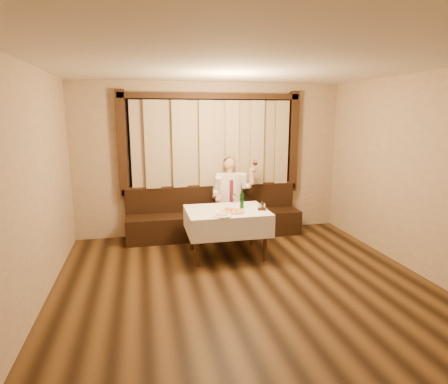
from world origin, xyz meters
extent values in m
cube|color=black|center=(0.00, 0.00, -0.01)|extent=(5.00, 6.00, 0.01)
cube|color=silver|center=(0.00, 0.00, 2.80)|extent=(5.00, 6.00, 0.01)
cube|color=tan|center=(0.00, 3.00, 1.40)|extent=(5.00, 0.01, 2.80)
cube|color=tan|center=(-2.50, 0.00, 1.40)|extent=(0.01, 6.00, 2.80)
cube|color=black|center=(0.00, 2.98, 1.70)|extent=(3.00, 0.02, 1.60)
cube|color=orange|center=(-0.70, 2.97, 1.40)|extent=(0.50, 0.01, 0.40)
cube|color=black|center=(0.00, 2.94, 0.85)|extent=(3.30, 0.12, 0.10)
cube|color=black|center=(0.00, 2.94, 2.55)|extent=(3.30, 0.12, 0.10)
cube|color=black|center=(-1.60, 2.94, 1.70)|extent=(0.16, 0.12, 1.90)
cube|color=black|center=(1.60, 2.94, 1.70)|extent=(0.16, 0.12, 1.90)
cube|color=#998662|center=(0.00, 2.88, 1.70)|extent=(2.90, 0.08, 1.55)
cube|color=black|center=(0.00, 2.68, 0.23)|extent=(3.20, 0.60, 0.45)
cube|color=black|center=(0.00, 2.92, 0.68)|extent=(3.20, 0.12, 0.45)
cube|color=black|center=(0.00, 2.92, 0.92)|extent=(3.20, 0.14, 0.04)
cylinder|color=black|center=(-0.52, 1.33, 0.35)|extent=(0.06, 0.06, 0.71)
cylinder|color=black|center=(0.52, 1.33, 0.35)|extent=(0.06, 0.06, 0.71)
cylinder|color=black|center=(-0.52, 2.07, 0.35)|extent=(0.06, 0.06, 0.71)
cylinder|color=black|center=(0.52, 2.07, 0.35)|extent=(0.06, 0.06, 0.71)
cube|color=black|center=(0.00, 1.70, 0.73)|extent=(1.20, 0.90, 0.04)
cube|color=white|center=(0.00, 1.70, 0.75)|extent=(1.26, 0.96, 0.01)
cube|color=white|center=(0.00, 1.22, 0.58)|extent=(1.26, 0.01, 0.35)
cube|color=white|center=(0.00, 2.18, 0.58)|extent=(1.26, 0.01, 0.35)
cube|color=white|center=(-0.63, 1.70, 0.58)|extent=(0.01, 0.96, 0.35)
cube|color=white|center=(0.63, 1.70, 0.58)|extent=(0.01, 0.96, 0.35)
cylinder|color=white|center=(0.07, 1.51, 0.76)|extent=(0.33, 0.33, 0.01)
cylinder|color=#C94F1E|center=(0.07, 1.51, 0.77)|extent=(0.30, 0.30, 0.01)
torus|color=tan|center=(0.07, 1.51, 0.78)|extent=(0.32, 0.32, 0.02)
sphere|color=black|center=(0.04, 1.53, 0.78)|extent=(0.02, 0.02, 0.02)
sphere|color=black|center=(0.11, 1.50, 0.78)|extent=(0.02, 0.02, 0.02)
cylinder|color=white|center=(0.01, 1.63, 0.76)|extent=(0.24, 0.24, 0.01)
ellipsoid|color=#B7501D|center=(0.01, 1.63, 0.80)|extent=(0.15, 0.15, 0.07)
cylinder|color=white|center=(-0.15, 1.35, 0.76)|extent=(0.29, 0.29, 0.02)
ellipsoid|color=#D5C28A|center=(-0.15, 1.35, 0.81)|extent=(0.18, 0.18, 0.08)
cylinder|color=#0F4816|center=(0.26, 1.74, 0.88)|extent=(0.07, 0.07, 0.24)
cylinder|color=#0F4816|center=(0.26, 1.74, 1.02)|extent=(0.03, 0.03, 0.06)
cylinder|color=silver|center=(0.26, 1.74, 1.05)|extent=(0.03, 0.03, 0.01)
cylinder|color=white|center=(0.21, 2.07, 0.76)|extent=(0.06, 0.06, 0.01)
cylinder|color=white|center=(0.21, 2.07, 0.81)|extent=(0.01, 0.01, 0.10)
ellipsoid|color=white|center=(0.21, 2.07, 0.90)|extent=(0.07, 0.07, 0.08)
cube|color=black|center=(0.53, 1.55, 0.78)|extent=(0.13, 0.08, 0.04)
cube|color=black|center=(0.53, 1.55, 0.84)|extent=(0.02, 0.06, 0.09)
cylinder|color=white|center=(0.50, 1.55, 0.82)|extent=(0.03, 0.03, 0.07)
cylinder|color=silver|center=(0.50, 1.55, 0.86)|extent=(0.03, 0.03, 0.01)
cylinder|color=white|center=(0.56, 1.54, 0.82)|extent=(0.03, 0.03, 0.07)
cylinder|color=silver|center=(0.56, 1.54, 0.86)|extent=(0.03, 0.03, 0.01)
cube|color=black|center=(0.29, 2.56, 0.53)|extent=(0.41, 0.46, 0.17)
cube|color=black|center=(0.17, 2.33, 0.23)|extent=(0.11, 0.12, 0.45)
cube|color=black|center=(0.40, 2.33, 0.23)|extent=(0.11, 0.12, 0.45)
ellipsoid|color=white|center=(0.29, 2.71, 0.89)|extent=(0.43, 0.27, 0.56)
cube|color=maroon|center=(0.29, 2.57, 0.86)|extent=(0.07, 0.01, 0.41)
cylinder|color=tan|center=(0.29, 2.71, 1.21)|extent=(0.10, 0.10, 0.08)
sphere|color=tan|center=(0.29, 2.71, 1.35)|extent=(0.22, 0.22, 0.22)
ellipsoid|color=black|center=(0.29, 2.74, 1.38)|extent=(0.22, 0.22, 0.17)
sphere|color=white|center=(0.08, 2.71, 1.12)|extent=(0.13, 0.13, 0.13)
sphere|color=white|center=(0.49, 2.71, 1.12)|extent=(0.13, 0.13, 0.13)
sphere|color=tan|center=(-0.02, 2.29, 0.78)|extent=(0.09, 0.09, 0.09)
sphere|color=tan|center=(0.70, 2.54, 1.26)|extent=(0.10, 0.10, 0.10)
cylinder|color=white|center=(0.70, 2.50, 1.30)|extent=(0.01, 0.01, 0.11)
ellipsoid|color=white|center=(0.70, 2.50, 1.38)|extent=(0.09, 0.09, 0.11)
ellipsoid|color=#4C070F|center=(0.70, 2.50, 1.36)|extent=(0.07, 0.07, 0.06)
camera|label=1|loc=(-1.28, -3.86, 2.23)|focal=30.00mm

